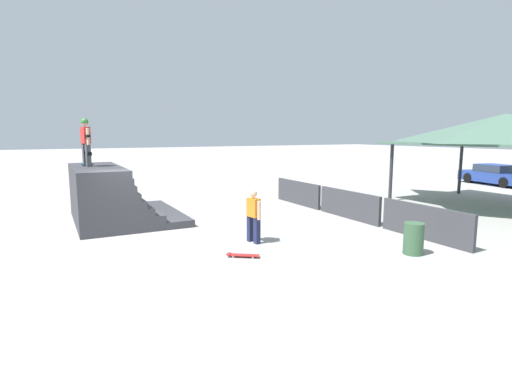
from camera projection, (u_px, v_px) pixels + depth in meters
name	position (u px, v px, depth m)	size (l,w,h in m)	color
ground_plane	(144.00, 238.00, 12.36)	(160.00, 160.00, 0.00)	#A3A09B
quarter_pipe_ramp	(109.00, 198.00, 14.51)	(4.65, 3.65, 2.04)	#38383D
skater_on_deck	(86.00, 139.00, 14.04)	(0.73, 0.31, 1.70)	#4C4C51
skateboard_on_deck	(87.00, 164.00, 14.60)	(0.86, 0.52, 0.09)	red
bystander_walking	(254.00, 214.00, 11.69)	(0.64, 0.28, 1.57)	#1E2347
skateboard_on_ground	(242.00, 255.00, 10.40)	(0.66, 0.81, 0.09)	silver
barrier_fence	(349.00, 205.00, 15.12)	(10.18, 0.12, 1.05)	#3D3D42
pavilion_shelter	(505.00, 130.00, 16.57)	(8.60, 5.95, 4.01)	#2D2D33
trash_bin	(414.00, 239.00, 10.62)	(0.52, 0.52, 0.85)	#385B3D
parked_car_blue	(495.00, 175.00, 25.04)	(4.60, 2.50, 1.27)	navy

